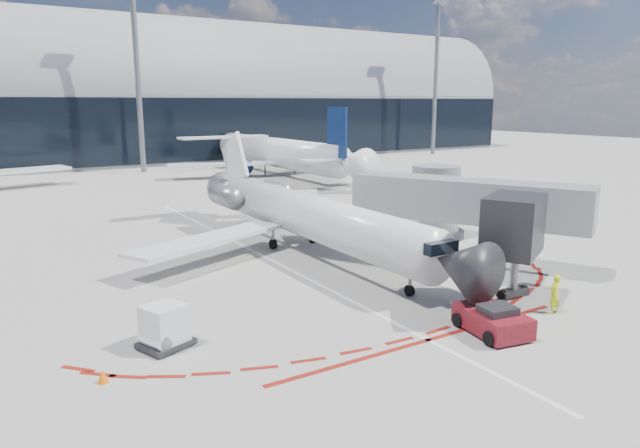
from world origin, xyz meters
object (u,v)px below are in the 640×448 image
regional_jet (303,214)px  uld_container (165,327)px  pushback_tug (493,320)px  ramp_worker (555,294)px

regional_jet → uld_container: (-11.45, -9.59, -1.47)m
pushback_tug → ramp_worker: bearing=11.6°
ramp_worker → uld_container: ramp_worker is taller
pushback_tug → uld_container: uld_container is taller
ramp_worker → uld_container: (-15.25, 5.31, -0.06)m
pushback_tug → ramp_worker: ramp_worker is taller
pushback_tug → uld_container: 12.58m
uld_container → ramp_worker: bearing=-39.9°
ramp_worker → uld_container: size_ratio=0.81×
pushback_tug → ramp_worker: 3.92m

